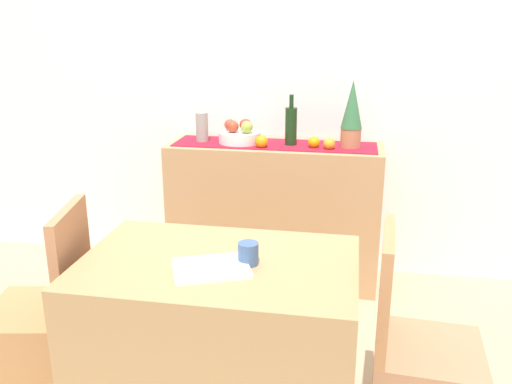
# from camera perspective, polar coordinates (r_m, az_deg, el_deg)

# --- Properties ---
(ground_plane) EXTENTS (6.40, 6.40, 0.02)m
(ground_plane) POSITION_cam_1_polar(r_m,az_deg,el_deg) (2.88, -1.73, -17.08)
(ground_plane) COLOR tan
(ground_plane) RESTS_ON ground
(room_wall_rear) EXTENTS (6.40, 0.06, 2.70)m
(room_wall_rear) POSITION_cam_1_polar(r_m,az_deg,el_deg) (3.54, 2.14, 13.09)
(room_wall_rear) COLOR white
(room_wall_rear) RESTS_ON ground
(sideboard_console) EXTENTS (1.32, 0.42, 0.90)m
(sideboard_console) POSITION_cam_1_polar(r_m,az_deg,el_deg) (3.47, 1.90, -2.26)
(sideboard_console) COLOR tan
(sideboard_console) RESTS_ON ground
(table_runner) EXTENTS (1.24, 0.32, 0.01)m
(table_runner) POSITION_cam_1_polar(r_m,az_deg,el_deg) (3.35, 1.98, 5.04)
(table_runner) COLOR maroon
(table_runner) RESTS_ON sideboard_console
(fruit_bowl) EXTENTS (0.26, 0.26, 0.07)m
(fruit_bowl) POSITION_cam_1_polar(r_m,az_deg,el_deg) (3.38, -1.72, 5.80)
(fruit_bowl) COLOR silver
(fruit_bowl) RESTS_ON table_runner
(apple_left) EXTENTS (0.07, 0.07, 0.07)m
(apple_left) POSITION_cam_1_polar(r_m,az_deg,el_deg) (3.34, -2.46, 6.89)
(apple_left) COLOR #A73C24
(apple_left) RESTS_ON fruit_bowl
(apple_front) EXTENTS (0.07, 0.07, 0.07)m
(apple_front) POSITION_cam_1_polar(r_m,az_deg,el_deg) (3.40, -1.13, 7.09)
(apple_front) COLOR #BB362C
(apple_front) RESTS_ON fruit_bowl
(apple_center) EXTENTS (0.07, 0.07, 0.07)m
(apple_center) POSITION_cam_1_polar(r_m,az_deg,el_deg) (3.32, -0.97, 6.84)
(apple_center) COLOR #8EAD3F
(apple_center) RESTS_ON fruit_bowl
(apple_right) EXTENTS (0.07, 0.07, 0.07)m
(apple_right) POSITION_cam_1_polar(r_m,az_deg,el_deg) (3.42, -2.77, 7.09)
(apple_right) COLOR #B03F2C
(apple_right) RESTS_ON fruit_bowl
(wine_bottle) EXTENTS (0.07, 0.07, 0.31)m
(wine_bottle) POSITION_cam_1_polar(r_m,az_deg,el_deg) (3.31, 3.71, 6.99)
(wine_bottle) COLOR #173415
(wine_bottle) RESTS_ON sideboard_console
(ceramic_vase) EXTENTS (0.08, 0.08, 0.19)m
(ceramic_vase) POSITION_cam_1_polar(r_m,az_deg,el_deg) (3.42, -5.70, 6.79)
(ceramic_vase) COLOR gray
(ceramic_vase) RESTS_ON sideboard_console
(potted_plant) EXTENTS (0.13, 0.13, 0.40)m
(potted_plant) POSITION_cam_1_polar(r_m,az_deg,el_deg) (3.27, 10.06, 8.11)
(potted_plant) COLOR #AE704B
(potted_plant) RESTS_ON sideboard_console
(orange_loose_near_bowl) EXTENTS (0.07, 0.07, 0.07)m
(orange_loose_near_bowl) POSITION_cam_1_polar(r_m,az_deg,el_deg) (3.24, 7.72, 5.04)
(orange_loose_near_bowl) COLOR orange
(orange_loose_near_bowl) RESTS_ON sideboard_console
(orange_loose_mid) EXTENTS (0.07, 0.07, 0.07)m
(orange_loose_mid) POSITION_cam_1_polar(r_m,az_deg,el_deg) (3.27, 6.11, 5.22)
(orange_loose_mid) COLOR orange
(orange_loose_mid) RESTS_ON sideboard_console
(orange_loose_far) EXTENTS (0.08, 0.08, 0.08)m
(orange_loose_far) POSITION_cam_1_polar(r_m,az_deg,el_deg) (3.25, 0.59, 5.32)
(orange_loose_far) COLOR orange
(orange_loose_far) RESTS_ON sideboard_console
(dining_table) EXTENTS (1.07, 0.71, 0.74)m
(dining_table) POSITION_cam_1_polar(r_m,az_deg,el_deg) (2.30, -3.81, -15.61)
(dining_table) COLOR tan
(dining_table) RESTS_ON ground
(open_book) EXTENTS (0.34, 0.30, 0.02)m
(open_book) POSITION_cam_1_polar(r_m,az_deg,el_deg) (2.04, -4.76, -8.01)
(open_book) COLOR white
(open_book) RESTS_ON dining_table
(coffee_cup) EXTENTS (0.08, 0.08, 0.09)m
(coffee_cup) POSITION_cam_1_polar(r_m,az_deg,el_deg) (2.07, -0.82, -6.49)
(coffee_cup) COLOR #3A5887
(coffee_cup) RESTS_ON dining_table
(chair_near_window) EXTENTS (0.47, 0.47, 0.90)m
(chair_near_window) POSITION_cam_1_polar(r_m,az_deg,el_deg) (2.64, -21.44, -14.75)
(chair_near_window) COLOR #B57F4C
(chair_near_window) RESTS_ON ground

